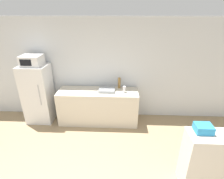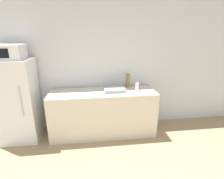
{
  "view_description": "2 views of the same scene",
  "coord_description": "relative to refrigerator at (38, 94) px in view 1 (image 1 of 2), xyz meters",
  "views": [
    {
      "loc": [
        0.83,
        -1.22,
        2.69
      ],
      "look_at": [
        0.68,
        2.1,
        1.2
      ],
      "focal_mm": 28.0,
      "sensor_mm": 36.0,
      "label": 1
    },
    {
      "loc": [
        0.08,
        -0.4,
        1.95
      ],
      "look_at": [
        0.41,
        2.24,
        1.07
      ],
      "focal_mm": 28.0,
      "sensor_mm": 36.0,
      "label": 2
    }
  ],
  "objects": [
    {
      "name": "refrigerator",
      "position": [
        0.0,
        0.0,
        0.0
      ],
      "size": [
        0.66,
        0.59,
        1.51
      ],
      "color": "silver",
      "rests_on": "ground_plane"
    },
    {
      "name": "basket",
      "position": [
        3.36,
        -1.72,
        0.32
      ],
      "size": [
        0.25,
        0.2,
        0.12
      ],
      "primitive_type": "cube",
      "color": "#2D8EC6",
      "rests_on": "shelf_cabinet"
    },
    {
      "name": "microwave",
      "position": [
        -0.0,
        -0.0,
        0.88
      ],
      "size": [
        0.47,
        0.41,
        0.24
      ],
      "color": "white",
      "rests_on": "refrigerator"
    },
    {
      "name": "wall_back",
      "position": [
        1.25,
        0.37,
        0.54
      ],
      "size": [
        8.0,
        0.06,
        2.6
      ],
      "primitive_type": "cube",
      "color": "silver",
      "rests_on": "ground_plane"
    },
    {
      "name": "bottle_short",
      "position": [
        2.2,
        -0.05,
        0.2
      ],
      "size": [
        0.07,
        0.07,
        0.16
      ],
      "primitive_type": "cylinder",
      "color": "silver",
      "rests_on": "counter"
    },
    {
      "name": "bottle_tall",
      "position": [
        2.07,
        0.21,
        0.26
      ],
      "size": [
        0.07,
        0.07,
        0.28
      ],
      "primitive_type": "cylinder",
      "color": "olive",
      "rests_on": "counter"
    },
    {
      "name": "shelf_cabinet",
      "position": [
        3.5,
        -1.79,
        -0.25
      ],
      "size": [
        0.74,
        0.4,
        1.02
      ],
      "primitive_type": "cube",
      "color": "silver",
      "rests_on": "ground_plane"
    },
    {
      "name": "sink_basin",
      "position": [
        1.77,
        0.0,
        0.15
      ],
      "size": [
        0.4,
        0.31,
        0.06
      ],
      "primitive_type": "cube",
      "color": "#9EA3A8",
      "rests_on": "counter"
    },
    {
      "name": "counter",
      "position": [
        1.55,
        -0.01,
        -0.32
      ],
      "size": [
        2.01,
        0.63,
        0.88
      ],
      "primitive_type": "cube",
      "color": "beige",
      "rests_on": "ground_plane"
    }
  ]
}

